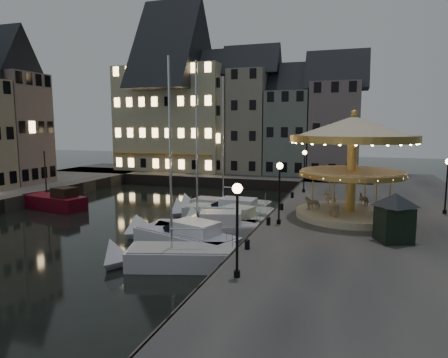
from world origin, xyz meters
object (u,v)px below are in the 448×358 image
(streetlamp_a, at_px, (237,217))
(motorboat_f, at_px, (225,206))
(motorboat_d, at_px, (226,222))
(bollard_b, at_px, (268,221))
(motorboat_c, at_px, (202,229))
(streetlamp_b, at_px, (279,184))
(motorboat_a, at_px, (173,258))
(streetlamp_c, at_px, (304,165))
(carousel, at_px, (353,147))
(ticket_kiosk, at_px, (395,209))
(bollard_a, at_px, (247,244))
(bollard_d, at_px, (292,195))
(red_fishing_boat, at_px, (55,202))
(motorboat_b, at_px, (181,238))
(motorboat_e, at_px, (224,213))
(streetlamp_d, at_px, (447,178))
(bollard_c, at_px, (282,206))

(streetlamp_a, relative_size, motorboat_f, 0.38)
(motorboat_d, bearing_deg, motorboat_f, 109.33)
(bollard_b, xyz_separation_m, motorboat_c, (-4.65, -0.23, -0.92))
(streetlamp_b, xyz_separation_m, motorboat_a, (-4.77, -6.54, -3.48))
(streetlamp_c, bearing_deg, carousel, -65.45)
(ticket_kiosk, bearing_deg, bollard_b, 169.01)
(motorboat_f, bearing_deg, bollard_a, -67.28)
(carousel, xyz_separation_m, ticket_kiosk, (2.45, -5.54, -3.16))
(bollard_d, relative_size, motorboat_a, 0.05)
(streetlamp_a, distance_m, red_fishing_boat, 26.39)
(motorboat_b, bearing_deg, red_fishing_boat, 156.01)
(bollard_a, bearing_deg, motorboat_a, -172.58)
(motorboat_f, bearing_deg, ticket_kiosk, -36.66)
(motorboat_c, relative_size, motorboat_f, 1.03)
(motorboat_e, bearing_deg, motorboat_c, -86.91)
(motorboat_e, height_order, ticket_kiosk, ticket_kiosk)
(motorboat_c, distance_m, motorboat_e, 5.66)
(motorboat_a, height_order, motorboat_f, motorboat_a)
(motorboat_e, relative_size, carousel, 0.97)
(streetlamp_d, distance_m, motorboat_d, 16.78)
(bollard_b, xyz_separation_m, motorboat_a, (-4.17, -6.04, -1.06))
(carousel, bearing_deg, motorboat_b, -146.92)
(motorboat_c, xyz_separation_m, motorboat_f, (-1.23, 8.79, -0.15))
(ticket_kiosk, bearing_deg, streetlamp_c, 114.31)
(motorboat_b, distance_m, motorboat_d, 5.34)
(streetlamp_b, xyz_separation_m, motorboat_e, (-5.56, 4.92, -3.37))
(carousel, bearing_deg, bollard_b, -141.61)
(bollard_d, distance_m, motorboat_f, 6.29)
(bollard_a, bearing_deg, ticket_kiosk, 27.95)
(motorboat_b, bearing_deg, motorboat_f, 93.50)
(motorboat_b, height_order, motorboat_e, same)
(streetlamp_a, height_order, motorboat_c, motorboat_c)
(bollard_d, bearing_deg, motorboat_d, -115.07)
(streetlamp_a, xyz_separation_m, bollard_c, (-0.60, 14.50, -2.41))
(motorboat_c, distance_m, red_fishing_boat, 17.49)
(carousel, bearing_deg, red_fishing_boat, 178.91)
(motorboat_a, distance_m, red_fishing_boat, 20.30)
(bollard_a, xyz_separation_m, red_fishing_boat, (-21.47, 10.08, -0.92))
(bollard_c, xyz_separation_m, motorboat_e, (-4.96, 0.42, -0.96))
(streetlamp_a, distance_m, streetlamp_d, 20.41)
(bollard_a, relative_size, motorboat_b, 0.07)
(motorboat_b, distance_m, motorboat_c, 2.49)
(motorboat_c, bearing_deg, motorboat_e, 93.09)
(motorboat_a, height_order, motorboat_e, motorboat_a)
(bollard_a, bearing_deg, streetlamp_c, 88.24)
(streetlamp_c, bearing_deg, motorboat_f, -139.99)
(streetlamp_d, relative_size, motorboat_f, 0.38)
(motorboat_c, height_order, ticket_kiosk, motorboat_c)
(motorboat_c, relative_size, motorboat_e, 1.34)
(bollard_d, bearing_deg, ticket_kiosk, -57.63)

